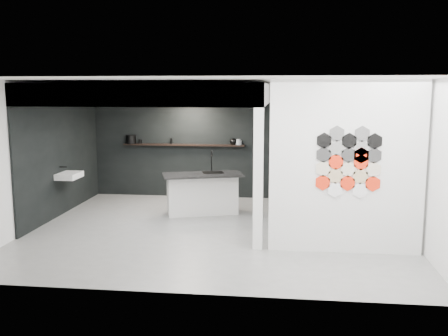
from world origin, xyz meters
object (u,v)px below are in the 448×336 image
kettle (234,141)px  wall_basin (69,176)px  stockpot (131,139)px  utensil_cup (140,142)px  kitchen_island (202,193)px  partition_panel (346,168)px  glass_bowl (238,143)px  glass_vase (238,142)px  bottle_dark (171,141)px

kettle → wall_basin: bearing=-139.7°
wall_basin → stockpot: 2.26m
stockpot → utensil_cup: stockpot is taller
kitchen_island → kettle: 1.95m
utensil_cup → kitchen_island: bearing=-42.0°
partition_panel → glass_bowl: 4.39m
kettle → glass_vase: 0.12m
wall_basin → kitchen_island: kitchen_island is taller
kettle → bottle_dark: kettle is taller
partition_panel → wall_basin: (-5.46, 1.80, -0.55)m
kitchen_island → kettle: size_ratio=9.80×
wall_basin → utensil_cup: utensil_cup is taller
glass_vase → utensil_cup: (-2.44, 0.00, -0.02)m
bottle_dark → kettle: bearing=0.0°
partition_panel → glass_bowl: bearing=118.2°
partition_panel → wall_basin: size_ratio=4.67×
wall_basin → utensil_cup: (0.95, 2.07, 0.52)m
kitchen_island → glass_vase: size_ratio=13.22×
bottle_dark → utensil_cup: 0.78m
partition_panel → wall_basin: bearing=161.8°
stockpot → wall_basin: bearing=-109.2°
glass_bowl → utensil_cup: glass_bowl is taller
glass_bowl → bottle_dark: 1.66m
kettle → glass_bowl: (0.12, 0.00, -0.02)m
kettle → utensil_cup: 2.32m
wall_basin → utensil_cup: size_ratio=6.07×
bottle_dark → utensil_cup: size_ratio=1.43×
wall_basin → glass_bowl: bearing=31.3°
kettle → glass_vase: size_ratio=1.35×
glass_bowl → utensil_cup: (-2.44, 0.00, -0.00)m
partition_panel → bottle_dark: size_ratio=19.80×
kitchen_island → utensil_cup: size_ratio=18.31×
kitchen_island → utensil_cup: (-1.81, 1.63, 0.92)m
partition_panel → utensil_cup: (-4.51, 3.87, -0.03)m
partition_panel → wall_basin: partition_panel is taller
kitchen_island → stockpot: stockpot is taller
glass_bowl → glass_vase: bearing=0.0°
wall_basin → glass_bowl: 4.00m
kitchen_island → kettle: (0.51, 1.63, 0.95)m
partition_panel → glass_vase: bearing=118.2°
kitchen_island → glass_bowl: size_ratio=11.91×
wall_basin → utensil_cup: 2.33m
kettle → stockpot: bearing=-172.0°
glass_vase → bottle_dark: bearing=180.0°
glass_vase → bottle_dark: size_ratio=0.97×
kitchen_island → glass_bowl: glass_bowl is taller
kettle → glass_bowl: bearing=8.0°
kitchen_island → glass_bowl: (0.63, 1.63, 0.92)m
partition_panel → kitchen_island: bearing=140.4°
partition_panel → stockpot: 6.12m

